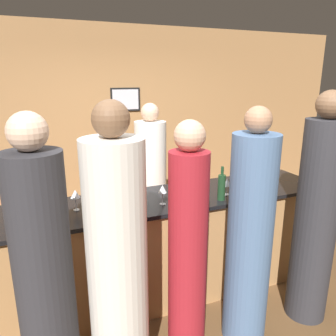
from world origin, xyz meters
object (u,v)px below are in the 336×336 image
object	(u,v)px
guest_0	(249,238)
guest_1	(316,218)
wine_bottle_0	(222,187)
bartender	(151,186)
guest_3	(188,252)
guest_4	(117,262)
guest_2	(44,277)
wine_bottle_1	(187,194)

from	to	relation	value
guest_0	guest_1	distance (m)	0.67
wine_bottle_0	bartender	bearing A→B (deg)	105.48
guest_3	wine_bottle_0	xyz separation A→B (m)	(0.57, 0.50, 0.26)
bartender	guest_4	world-z (taller)	guest_4
guest_3	wine_bottle_0	world-z (taller)	guest_3
guest_3	guest_2	bearing A→B (deg)	179.01
wine_bottle_0	wine_bottle_1	world-z (taller)	wine_bottle_0
guest_4	wine_bottle_1	world-z (taller)	guest_4
bartender	wine_bottle_1	distance (m)	1.12
guest_3	wine_bottle_0	size ratio (longest dim) A/B	5.84
guest_3	guest_4	size ratio (longest dim) A/B	0.93
guest_1	wine_bottle_0	bearing A→B (deg)	139.44
guest_0	guest_4	bearing A→B (deg)	178.97
guest_4	wine_bottle_0	size ratio (longest dim) A/B	6.30
bartender	guest_4	xyz separation A→B (m)	(-0.78, -1.58, 0.07)
guest_4	wine_bottle_0	distance (m)	1.21
guest_3	wine_bottle_0	bearing A→B (deg)	41.37
guest_4	wine_bottle_1	bearing A→B (deg)	34.05
guest_1	wine_bottle_0	world-z (taller)	guest_1
guest_4	guest_1	bearing A→B (deg)	-0.50
bartender	wine_bottle_0	xyz separation A→B (m)	(0.30, -1.08, 0.29)
guest_3	guest_4	bearing A→B (deg)	-179.57
guest_3	wine_bottle_1	size ratio (longest dim) A/B	6.72
bartender	guest_0	world-z (taller)	guest_0
wine_bottle_1	guest_3	bearing A→B (deg)	-114.28
bartender	wine_bottle_0	world-z (taller)	bartender
guest_0	guest_3	size ratio (longest dim) A/B	1.04
guest_1	guest_3	bearing A→B (deg)	179.09
guest_0	wine_bottle_0	size ratio (longest dim) A/B	6.08
guest_1	wine_bottle_1	world-z (taller)	guest_1
guest_2	guest_3	size ratio (longest dim) A/B	1.05
guest_2	wine_bottle_1	distance (m)	1.30
wine_bottle_0	wine_bottle_1	distance (m)	0.35
guest_1	wine_bottle_0	xyz separation A→B (m)	(-0.61, 0.52, 0.19)
guest_3	guest_4	world-z (taller)	guest_4
wine_bottle_1	bartender	bearing A→B (deg)	87.43
guest_0	guest_1	size ratio (longest dim) A/B	0.95
guest_1	guest_3	world-z (taller)	guest_1
guest_4	wine_bottle_1	size ratio (longest dim) A/B	7.24
guest_0	bartender	bearing A→B (deg)	98.59
bartender	guest_2	world-z (taller)	guest_2
guest_2	wine_bottle_1	size ratio (longest dim) A/B	7.05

